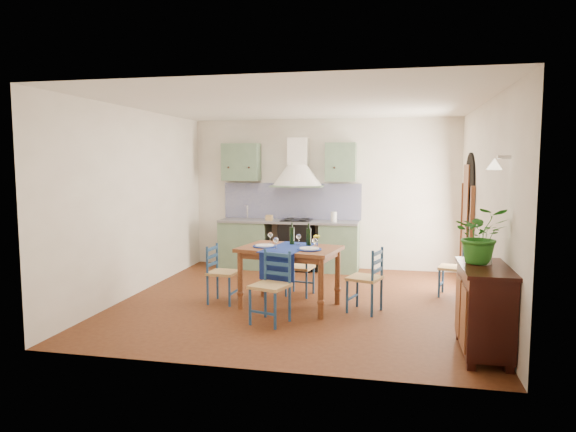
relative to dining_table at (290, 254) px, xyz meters
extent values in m
plane|color=#441F0E|center=(0.07, 0.30, -0.74)|extent=(5.00, 5.00, 0.00)
cube|color=white|center=(0.07, 2.80, 0.66)|extent=(5.00, 0.04, 2.80)
cube|color=slate|center=(-1.38, 2.49, -0.30)|extent=(0.90, 0.60, 0.88)
cube|color=slate|center=(0.42, 2.49, -0.30)|extent=(0.70, 0.60, 0.88)
cube|color=black|center=(-0.38, 2.49, -0.30)|extent=(0.60, 0.58, 0.88)
cube|color=gray|center=(-0.53, 2.49, 0.16)|extent=(2.60, 0.64, 0.04)
cube|color=silver|center=(-1.38, 2.49, 0.16)|extent=(0.45, 0.40, 0.03)
cylinder|color=silver|center=(-1.38, 2.67, 0.31)|extent=(0.02, 0.02, 0.26)
cube|color=black|center=(-0.38, 2.49, 0.19)|extent=(0.55, 0.48, 0.02)
cube|color=black|center=(-0.53, 2.54, -0.70)|extent=(2.60, 0.50, 0.08)
cube|color=#090D55|center=(-0.53, 2.76, 0.52)|extent=(2.65, 0.05, 0.68)
cube|color=slate|center=(-1.48, 2.62, 1.26)|extent=(0.70, 0.34, 0.70)
cube|color=slate|center=(0.42, 2.62, 1.26)|extent=(0.55, 0.34, 0.70)
cone|color=white|center=(-0.38, 2.55, 1.01)|extent=(0.96, 0.96, 0.40)
cube|color=white|center=(-0.38, 2.64, 1.46)|extent=(0.36, 0.30, 0.50)
cube|color=white|center=(2.57, 0.30, 0.66)|extent=(0.04, 5.00, 2.80)
cube|color=black|center=(2.55, 1.70, 0.09)|extent=(0.03, 1.00, 1.65)
cylinder|color=black|center=(2.55, 1.70, 0.91)|extent=(0.03, 1.00, 1.00)
cube|color=brown|center=(2.53, 1.16, 0.09)|extent=(0.06, 0.06, 1.65)
cube|color=brown|center=(2.53, 2.24, 0.09)|extent=(0.06, 0.06, 1.65)
cube|color=brown|center=(2.54, 1.92, 0.24)|extent=(0.04, 0.55, 1.96)
cylinder|color=silver|center=(2.51, -1.13, 1.31)|extent=(0.15, 0.04, 0.04)
cone|color=#FFEDC6|center=(2.41, -1.13, 1.24)|extent=(0.16, 0.16, 0.12)
cube|color=white|center=(-2.43, 0.30, 0.66)|extent=(0.04, 5.00, 2.80)
cube|color=silver|center=(0.07, 0.30, 2.07)|extent=(5.00, 5.00, 0.01)
cube|color=brown|center=(0.00, 0.01, 0.07)|extent=(1.45, 1.10, 0.05)
cube|color=brown|center=(0.00, 0.01, 0.00)|extent=(1.30, 0.95, 0.08)
cylinder|color=brown|center=(-0.64, -0.24, -0.35)|extent=(0.08, 0.08, 0.78)
cylinder|color=brown|center=(-0.50, 0.47, -0.35)|extent=(0.08, 0.08, 0.78)
cylinder|color=brown|center=(0.50, -0.46, -0.35)|extent=(0.08, 0.08, 0.78)
cylinder|color=brown|center=(0.63, 0.25, -0.35)|extent=(0.08, 0.08, 0.78)
cube|color=navy|center=(-0.01, -0.05, 0.10)|extent=(0.67, 1.06, 0.01)
cube|color=navy|center=(-0.09, -0.43, -0.09)|extent=(0.49, 0.11, 0.38)
cylinder|color=navy|center=(-0.35, -0.04, 0.11)|extent=(0.33, 0.33, 0.01)
cylinder|color=white|center=(-0.35, -0.04, 0.12)|extent=(0.26, 0.26, 0.01)
cylinder|color=navy|center=(0.30, -0.16, 0.11)|extent=(0.33, 0.33, 0.01)
cylinder|color=white|center=(0.30, -0.16, 0.12)|extent=(0.26, 0.26, 0.01)
cylinder|color=black|center=(-0.02, 0.23, 0.25)|extent=(0.07, 0.07, 0.32)
cylinder|color=black|center=(0.23, 0.18, 0.25)|extent=(0.07, 0.07, 0.32)
cylinder|color=white|center=(0.35, 0.11, 0.15)|extent=(0.05, 0.05, 0.10)
sphere|color=yellow|center=(0.35, 0.11, 0.24)|extent=(0.10, 0.10, 0.10)
cylinder|color=navy|center=(-0.32, -0.88, -0.51)|extent=(0.04, 0.04, 0.46)
cylinder|color=navy|center=(-0.21, -0.54, -0.29)|extent=(0.04, 0.04, 0.90)
cylinder|color=navy|center=(0.03, -0.99, -0.51)|extent=(0.04, 0.04, 0.46)
cylinder|color=navy|center=(0.13, -0.65, -0.29)|extent=(0.04, 0.04, 0.90)
cube|color=tan|center=(-0.09, -0.77, -0.27)|extent=(0.52, 0.52, 0.04)
cube|color=navy|center=(-0.04, -0.60, -0.14)|extent=(0.37, 0.14, 0.04)
cube|color=navy|center=(-0.04, -0.60, -0.02)|extent=(0.37, 0.14, 0.04)
cube|color=navy|center=(-0.04, -0.60, 0.10)|extent=(0.37, 0.14, 0.04)
cube|color=navy|center=(-0.15, -0.94, -0.56)|extent=(0.35, 0.14, 0.02)
cylinder|color=navy|center=(0.21, 0.78, -0.53)|extent=(0.03, 0.03, 0.41)
cylinder|color=navy|center=(0.15, 0.46, -0.33)|extent=(0.03, 0.03, 0.81)
cylinder|color=navy|center=(-0.11, 0.83, -0.53)|extent=(0.03, 0.03, 0.41)
cylinder|color=navy|center=(-0.16, 0.51, -0.33)|extent=(0.03, 0.03, 0.81)
cube|color=tan|center=(0.02, 0.65, -0.31)|extent=(0.44, 0.44, 0.04)
cube|color=navy|center=(0.00, 0.49, -0.20)|extent=(0.34, 0.08, 0.04)
cube|color=navy|center=(0.00, 0.49, -0.09)|extent=(0.34, 0.08, 0.04)
cube|color=navy|center=(0.00, 0.49, 0.02)|extent=(0.34, 0.08, 0.04)
cube|color=navy|center=(0.05, 0.81, -0.58)|extent=(0.32, 0.08, 0.02)
cylinder|color=navy|center=(-0.82, -0.17, -0.53)|extent=(0.03, 0.03, 0.42)
cylinder|color=navy|center=(-1.15, -0.14, -0.32)|extent=(0.03, 0.03, 0.83)
cylinder|color=navy|center=(-0.79, 0.16, -0.53)|extent=(0.03, 0.03, 0.42)
cylinder|color=navy|center=(-1.12, 0.19, -0.32)|extent=(0.03, 0.03, 0.83)
cube|color=tan|center=(-0.97, 0.01, -0.30)|extent=(0.42, 0.42, 0.04)
cube|color=navy|center=(-1.14, 0.02, -0.19)|extent=(0.05, 0.35, 0.04)
cube|color=navy|center=(-1.14, 0.02, -0.08)|extent=(0.05, 0.35, 0.04)
cube|color=navy|center=(-1.14, 0.02, 0.03)|extent=(0.05, 0.35, 0.04)
cube|color=navy|center=(-0.80, -0.01, -0.57)|extent=(0.06, 0.33, 0.02)
cylinder|color=navy|center=(0.92, 0.19, -0.52)|extent=(0.03, 0.03, 0.45)
cylinder|color=navy|center=(1.25, 0.08, -0.30)|extent=(0.03, 0.03, 0.87)
cylinder|color=navy|center=(0.81, -0.14, -0.52)|extent=(0.03, 0.03, 0.45)
cylinder|color=navy|center=(1.14, -0.25, -0.30)|extent=(0.03, 0.03, 0.87)
cube|color=tan|center=(1.03, -0.03, -0.28)|extent=(0.51, 0.51, 0.04)
cube|color=navy|center=(1.19, -0.08, -0.16)|extent=(0.14, 0.36, 0.04)
cube|color=navy|center=(1.19, -0.08, -0.04)|extent=(0.14, 0.36, 0.04)
cube|color=navy|center=(1.19, -0.08, 0.07)|extent=(0.14, 0.36, 0.04)
cube|color=navy|center=(0.86, 0.03, -0.56)|extent=(0.14, 0.34, 0.02)
cylinder|color=navy|center=(2.15, 1.26, -0.53)|extent=(0.03, 0.03, 0.42)
cylinder|color=navy|center=(2.46, 1.18, -0.33)|extent=(0.03, 0.03, 0.82)
cylinder|color=navy|center=(2.07, 0.94, -0.53)|extent=(0.03, 0.03, 0.42)
cylinder|color=navy|center=(2.38, 0.86, -0.33)|extent=(0.03, 0.03, 0.82)
cube|color=tan|center=(2.27, 1.06, -0.31)|extent=(0.46, 0.46, 0.04)
cube|color=navy|center=(2.42, 1.02, -0.19)|extent=(0.11, 0.34, 0.04)
cube|color=navy|center=(2.42, 1.02, -0.08)|extent=(0.11, 0.34, 0.04)
cube|color=navy|center=(2.42, 1.02, 0.03)|extent=(0.11, 0.34, 0.04)
cube|color=navy|center=(2.11, 1.10, -0.57)|extent=(0.11, 0.32, 0.02)
cube|color=black|center=(2.33, -1.33, -0.25)|extent=(0.45, 1.00, 0.82)
cube|color=black|center=(2.33, -1.33, 0.18)|extent=(0.50, 1.05, 0.04)
cube|color=brown|center=(2.10, -1.56, -0.29)|extent=(0.02, 0.38, 0.63)
cube|color=brown|center=(2.10, -1.10, -0.29)|extent=(0.02, 0.38, 0.63)
cube|color=black|center=(2.16, -1.77, -0.70)|extent=(0.08, 0.08, 0.08)
cube|color=black|center=(2.16, -0.89, -0.70)|extent=(0.08, 0.08, 0.08)
cube|color=black|center=(2.51, -1.77, -0.70)|extent=(0.08, 0.08, 0.08)
cube|color=black|center=(2.51, -0.89, -0.70)|extent=(0.08, 0.08, 0.08)
imported|color=#256C1F|center=(2.29, -1.17, 0.50)|extent=(0.55, 0.48, 0.60)
camera|label=1|loc=(1.40, -6.81, 1.26)|focal=32.00mm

